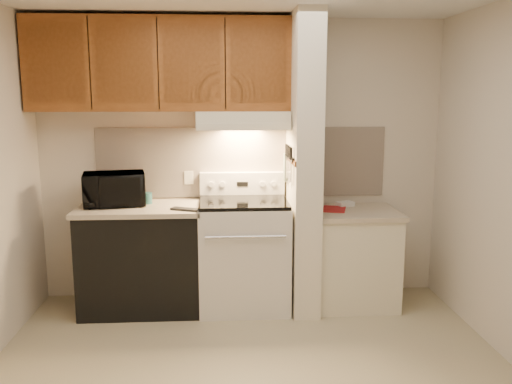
{
  "coord_description": "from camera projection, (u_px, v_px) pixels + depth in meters",
  "views": [
    {
      "loc": [
        -0.18,
        -3.38,
        1.84
      ],
      "look_at": [
        0.08,
        0.75,
        1.09
      ],
      "focal_mm": 38.0,
      "sensor_mm": 36.0,
      "label": 1
    }
  ],
  "objects": [
    {
      "name": "range_backguard",
      "position": [
        242.0,
        183.0,
        4.88
      ],
      "size": [
        0.76,
        0.08,
        0.2
      ],
      "primitive_type": "cube",
      "color": "silver",
      "rests_on": "range_body"
    },
    {
      "name": "range_body",
      "position": [
        244.0,
        255.0,
        4.71
      ],
      "size": [
        0.76,
        0.65,
        0.92
      ],
      "primitive_type": "cube",
      "color": "silver",
      "rests_on": "floor"
    },
    {
      "name": "oven_window",
      "position": [
        245.0,
        262.0,
        4.39
      ],
      "size": [
        0.5,
        0.01,
        0.3
      ],
      "primitive_type": "cube",
      "color": "black",
      "rests_on": "range_body"
    },
    {
      "name": "cab_gap_c",
      "position": [
        225.0,
        64.0,
        4.42
      ],
      "size": [
        0.01,
        0.01,
        0.73
      ],
      "primitive_type": "cube",
      "color": "black",
      "rests_on": "upper_cabinets"
    },
    {
      "name": "outlet",
      "position": [
        189.0,
        178.0,
        4.88
      ],
      "size": [
        0.08,
        0.01,
        0.12
      ],
      "primitive_type": "cube",
      "color": "beige",
      "rests_on": "backsplash"
    },
    {
      "name": "pillar_trim",
      "position": [
        290.0,
        159.0,
        4.58
      ],
      "size": [
        0.01,
        0.7,
        0.04
      ],
      "primitive_type": "cube",
      "color": "brown",
      "rests_on": "partition_pillar"
    },
    {
      "name": "cab_door_c",
      "position": [
        192.0,
        64.0,
        4.4
      ],
      "size": [
        0.46,
        0.01,
        0.63
      ],
      "primitive_type": "cube",
      "color": "brown",
      "rests_on": "upper_cabinets"
    },
    {
      "name": "spoon_rest",
      "position": [
        186.0,
        209.0,
        4.41
      ],
      "size": [
        0.26,
        0.17,
        0.02
      ],
      "primitive_type": "cube",
      "rotation": [
        0.0,
        0.0,
        -0.43
      ],
      "color": "black",
      "rests_on": "left_countertop"
    },
    {
      "name": "range_hood",
      "position": [
        243.0,
        120.0,
        4.62
      ],
      "size": [
        0.78,
        0.44,
        0.15
      ],
      "primitive_type": "cube",
      "color": "beige",
      "rests_on": "upper_cabinets"
    },
    {
      "name": "oven_handle",
      "position": [
        246.0,
        237.0,
        4.31
      ],
      "size": [
        0.65,
        0.02,
        0.02
      ],
      "primitive_type": "cylinder",
      "rotation": [
        0.0,
        1.57,
        0.0
      ],
      "color": "silver",
      "rests_on": "range_body"
    },
    {
      "name": "oven_mitt",
      "position": [
        286.0,
        167.0,
        4.76
      ],
      "size": [
        0.03,
        0.1,
        0.24
      ],
      "primitive_type": "cube",
      "color": "slate",
      "rests_on": "partition_pillar"
    },
    {
      "name": "knife_blade_d",
      "position": [
        287.0,
        168.0,
        4.61
      ],
      "size": [
        0.01,
        0.04,
        0.16
      ],
      "primitive_type": "cube",
      "color": "silver",
      "rests_on": "knife_strip"
    },
    {
      "name": "range_display",
      "position": [
        242.0,
        184.0,
        4.84
      ],
      "size": [
        0.1,
        0.01,
        0.04
      ],
      "primitive_type": "cube",
      "color": "black",
      "rests_on": "range_backguard"
    },
    {
      "name": "right_cab_base",
      "position": [
        354.0,
        260.0,
        4.77
      ],
      "size": [
        0.7,
        0.6,
        0.81
      ],
      "primitive_type": "cube",
      "color": "beige",
      "rests_on": "floor"
    },
    {
      "name": "knife_handle_d",
      "position": [
        287.0,
        150.0,
        4.61
      ],
      "size": [
        0.02,
        0.02,
        0.1
      ],
      "primitive_type": "cylinder",
      "color": "black",
      "rests_on": "knife_strip"
    },
    {
      "name": "microwave",
      "position": [
        114.0,
        189.0,
        4.59
      ],
      "size": [
        0.56,
        0.43,
        0.28
      ],
      "primitive_type": "imported",
      "rotation": [
        0.0,
        0.0,
        0.19
      ],
      "color": "black",
      "rests_on": "left_countertop"
    },
    {
      "name": "knife_handle_e",
      "position": [
        286.0,
        150.0,
        4.68
      ],
      "size": [
        0.02,
        0.02,
        0.1
      ],
      "primitive_type": "cylinder",
      "color": "black",
      "rests_on": "knife_strip"
    },
    {
      "name": "left_countertop",
      "position": [
        140.0,
        208.0,
        4.58
      ],
      "size": [
        1.04,
        0.67,
        0.04
      ],
      "primitive_type": "cube",
      "color": "#BFAF96",
      "rests_on": "dishwasher_front"
    },
    {
      "name": "cab_door_b",
      "position": [
        124.0,
        64.0,
        4.37
      ],
      "size": [
        0.46,
        0.01,
        0.63
      ],
      "primitive_type": "cube",
      "color": "brown",
      "rests_on": "upper_cabinets"
    },
    {
      "name": "range_knob_right_outer",
      "position": [
        274.0,
        184.0,
        4.85
      ],
      "size": [
        0.05,
        0.02,
        0.05
      ],
      "primitive_type": "cylinder",
      "rotation": [
        1.57,
        0.0,
        0.0
      ],
      "color": "silver",
      "rests_on": "range_backguard"
    },
    {
      "name": "backsplash",
      "position": [
        242.0,
        162.0,
        4.89
      ],
      "size": [
        2.6,
        0.02,
        0.63
      ],
      "primitive_type": "cube",
      "color": "white",
      "rests_on": "wall_back"
    },
    {
      "name": "knife_blade_e",
      "position": [
        286.0,
        168.0,
        4.71
      ],
      "size": [
        0.01,
        0.04,
        0.18
      ],
      "primitive_type": "cube",
      "color": "silver",
      "rests_on": "knife_strip"
    },
    {
      "name": "upper_cabinets",
      "position": [
        160.0,
        65.0,
        4.54
      ],
      "size": [
        2.18,
        0.33,
        0.77
      ],
      "primitive_type": "cube",
      "color": "brown",
      "rests_on": "wall_back"
    },
    {
      "name": "knife_blade_c",
      "position": [
        289.0,
        172.0,
        4.54
      ],
      "size": [
        0.01,
        0.04,
        0.2
      ],
      "primitive_type": "cube",
      "color": "silver",
      "rests_on": "knife_strip"
    },
    {
      "name": "hood_lip",
      "position": [
        244.0,
        127.0,
        4.42
      ],
      "size": [
        0.78,
        0.04,
        0.06
      ],
      "primitive_type": "cube",
      "color": "beige",
      "rests_on": "range_hood"
    },
    {
      "name": "wall_back",
      "position": [
        242.0,
        160.0,
        4.9
      ],
      "size": [
        3.6,
        2.5,
        0.02
      ],
      "primitive_type": "cube",
      "rotation": [
        1.57,
        0.0,
        0.0
      ],
      "color": "beige",
      "rests_on": "floor"
    },
    {
      "name": "knife_strip",
      "position": [
        290.0,
        158.0,
        4.52
      ],
      "size": [
        0.02,
        0.42,
        0.04
      ],
      "primitive_type": "cube",
      "color": "black",
      "rests_on": "partition_pillar"
    },
    {
      "name": "red_folder",
      "position": [
        334.0,
        209.0,
        4.72
      ],
      "size": [
        0.26,
        0.31,
        0.01
      ],
      "primitive_type": "cube",
      "rotation": [
        0.0,
        0.0,
        -0.27
      ],
      "color": "maroon",
      "rests_on": "right_countertop"
    },
    {
      "name": "floor",
      "position": [
        251.0,
        371.0,
        3.65
      ],
      "size": [
        3.6,
        3.6,
        0.0
      ],
      "primitive_type": "plane",
      "color": "tan",
      "rests_on": "ground"
    },
    {
      "name": "cab_gap_b",
      "position": [
        158.0,
        64.0,
        4.38
      ],
      "size": [
        0.01,
        0.01,
        0.73
      ],
      "primitive_type": "cube",
      "color": "black",
      "rests_on": "upper_cabinets"
    },
    {
      "name": "cab_gap_a",
      "position": [
        90.0,
        63.0,
        4.35
      ],
      "size": [
        0.01,
        0.01,
        0.73
      ],
      "primitive_type": "cube",
      "color": "black",
      "rests_on": "upper_cabinets"
    },
    {
      "name": "right_countertop",
      "position": [
        355.0,
        213.0,
        4.7
      ],
      "size": [
        0.74,
        0.64,
        0.04
      ],
      "primitive_type": "cube",
      "color": "#BFAF96",
      "rests_on": "right_cab_base"
    },
    {
      "name": "cooktop",
      "position": [
        244.0,
        202.0,
        4.62
      ],
      "size": [
        0.74,
        0.64,
        0.03
      ],
      "primitive_type": "cube",
      "color": "black",
      "rests_on": "range_body"
    },
    {
      "name": "range_knob_left_inner",
      "position": [
        222.0,
        184.0,
        4.83
      ],
      "size": [
        0.05,
        0.02,
        0.05
      ],
      "primitive_type": "cylinder",
      "rotation": [
        1.57,
        0.0,
        0.0
      ],
      "color": "silver",
      "rests_on": "range_backguard"
    },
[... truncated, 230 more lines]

